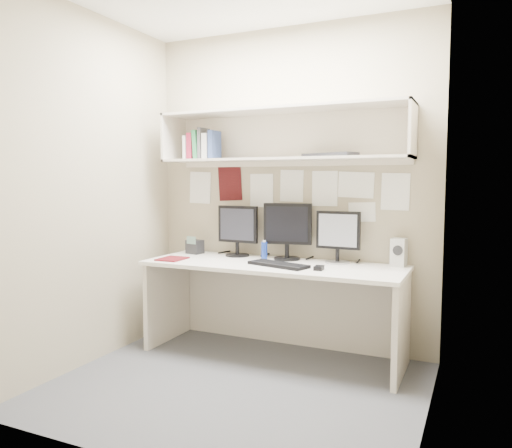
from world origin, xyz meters
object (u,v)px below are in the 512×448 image
at_px(monitor_center, 288,229).
at_px(desk_phone, 195,247).
at_px(desk, 273,310).
at_px(monitor_left, 238,228).
at_px(keyboard, 278,265).
at_px(monitor_right, 338,234).
at_px(maroon_notebook, 172,259).
at_px(speaker, 399,252).

xyz_separation_m(monitor_center, desk_phone, (-0.85, -0.03, -0.19)).
bearing_deg(desk, monitor_left, 152.10).
distance_m(monitor_left, keyboard, 0.64).
bearing_deg(keyboard, monitor_right, 59.12).
distance_m(desk, maroon_notebook, 0.90).
distance_m(maroon_notebook, desk_phone, 0.37).
relative_size(monitor_left, desk_phone, 2.71).
bearing_deg(desk_phone, desk, -2.25).
distance_m(desk, desk_phone, 0.94).
bearing_deg(monitor_left, keyboard, -30.09).
distance_m(desk, monitor_right, 0.77).
height_order(monitor_right, keyboard, monitor_right).
relative_size(monitor_center, desk_phone, 2.91).
bearing_deg(monitor_left, monitor_center, 3.15).
bearing_deg(monitor_center, desk_phone, 172.00).
distance_m(desk, monitor_center, 0.65).
xyz_separation_m(desk, monitor_left, (-0.41, 0.22, 0.60)).
height_order(monitor_left, maroon_notebook, monitor_left).
xyz_separation_m(monitor_right, speaker, (0.45, 0.04, -0.12)).
distance_m(desk, monitor_left, 0.76).
xyz_separation_m(desk, speaker, (0.90, 0.26, 0.47)).
relative_size(desk, keyboard, 4.27).
xyz_separation_m(monitor_left, monitor_right, (0.86, 0.00, -0.01)).
bearing_deg(maroon_notebook, monitor_left, 44.45).
xyz_separation_m(monitor_right, keyboard, (-0.36, -0.33, -0.21)).
distance_m(monitor_right, keyboard, 0.53).
distance_m(monitor_center, speaker, 0.88).
bearing_deg(monitor_center, maroon_notebook, -165.06).
distance_m(desk, speaker, 1.05).
distance_m(monitor_center, maroon_notebook, 0.96).
distance_m(speaker, maroon_notebook, 1.76).
bearing_deg(desk_phone, monitor_right, 12.10).
height_order(monitor_left, keyboard, monitor_left).
bearing_deg(speaker, monitor_left, -172.11).
xyz_separation_m(monitor_left, desk_phone, (-0.40, -0.04, -0.17)).
height_order(desk, maroon_notebook, maroon_notebook).
relative_size(monitor_left, speaker, 2.02).
relative_size(desk, desk_phone, 12.87).
distance_m(monitor_right, speaker, 0.47).
height_order(speaker, maroon_notebook, speaker).
distance_m(monitor_right, maroon_notebook, 1.33).
relative_size(monitor_left, monitor_right, 1.06).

